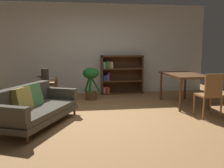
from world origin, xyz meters
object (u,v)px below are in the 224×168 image
Objects in this scene: open_laptop at (47,78)px; potted_floor_plant at (91,79)px; dining_table at (184,77)px; fabric_couch at (32,107)px; bookshelf at (119,74)px; dining_chair_near at (210,93)px; desk_speaker at (45,75)px; media_console at (48,91)px.

potted_floor_plant is at bearing 4.63° from open_laptop.
open_laptop is at bearing 165.72° from dining_table.
bookshelf is at bearing 53.17° from fabric_couch.
open_laptop is 3.94m from dining_chair_near.
desk_speaker is 3.73m from dining_chair_near.
open_laptop reaches higher than media_console.
open_laptop is (-0.05, 0.19, 0.32)m from media_console.
potted_floor_plant is (1.14, 0.09, -0.07)m from open_laptop.
desk_speaker is at bearing -146.83° from bookshelf.
open_laptop is 0.32× the size of dining_table.
potted_floor_plant is at bearing 14.69° from media_console.
media_console is at bearing -76.46° from open_laptop.
open_laptop is 1.46× the size of desk_speaker.
bookshelf is at bearing 114.33° from dining_chair_near.
desk_speaker is at bearing -98.05° from media_console.
bookshelf is (2.12, 2.84, 0.24)m from fabric_couch.
desk_speaker reaches higher than dining_table.
desk_speaker reaches higher than dining_chair_near.
potted_floor_plant reaches higher than fabric_couch.
desk_speaker is 0.33× the size of dining_chair_near.
dining_table is at bearing -6.98° from desk_speaker.
dining_chair_near reaches higher than open_laptop.
dining_chair_near is 3.20m from bookshelf.
desk_speaker is (0.01, -0.44, 0.13)m from open_laptop.
potted_floor_plant reaches higher than dining_table.
media_console is at bearing 168.73° from dining_table.
fabric_couch is at bearing -91.81° from open_laptop.
media_console is at bearing 86.46° from fabric_couch.
open_laptop is 3.46m from dining_table.
bookshelf is (2.05, 1.34, -0.18)m from desk_speaker.
media_console is 0.38m from open_laptop.
bookshelf reaches higher than media_console.
desk_speaker is 0.22× the size of dining_table.
fabric_couch is at bearing -93.54° from media_console.
desk_speaker is at bearing -88.51° from open_laptop.
dining_chair_near is (3.37, -1.57, -0.25)m from desk_speaker.
media_console is 3.81m from dining_chair_near.
fabric_couch is 1.53× the size of media_console.
dining_chair_near is (3.33, -1.82, 0.20)m from media_console.
desk_speaker is 2.46m from bookshelf.
bookshelf is (2.06, 0.90, -0.05)m from open_laptop.
media_console is 1.44× the size of dining_chair_near.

